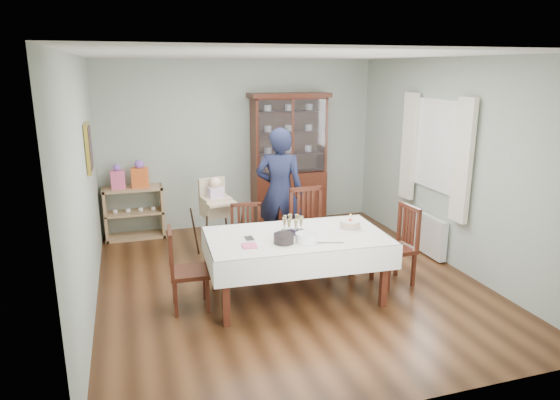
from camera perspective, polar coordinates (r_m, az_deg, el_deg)
name	(u,v)px	position (r m, az deg, el deg)	size (l,w,h in m)	color
floor	(288,281)	(6.27, 0.93, -9.23)	(5.00, 5.00, 0.00)	#593319
room_shell	(275,139)	(6.29, -0.53, 7.04)	(5.00, 5.00, 5.00)	#9EAA99
dining_table	(296,266)	(5.70, 1.87, -7.60)	(2.06, 1.25, 0.76)	#441F11
china_cabinet	(289,158)	(8.23, 1.00, 4.81)	(1.30, 0.48, 2.18)	#441F11
sideboard	(134,213)	(8.01, -16.31, -1.39)	(0.90, 0.38, 0.80)	tan
picture_frame	(88,148)	(6.31, -21.04, 5.58)	(0.04, 0.48, 0.58)	gold
window	(438,145)	(7.08, 17.62, 5.96)	(0.04, 1.02, 1.22)	white
curtain_left	(463,161)	(6.56, 20.17, 4.21)	(0.07, 0.30, 1.55)	silver
curtain_right	(409,146)	(7.57, 14.52, 5.96)	(0.07, 0.30, 1.55)	silver
radiator	(427,234)	(7.33, 16.47, -3.74)	(0.10, 0.80, 0.55)	white
chair_far_left	(247,254)	(6.38, -3.74, -6.23)	(0.46, 0.46, 0.90)	#441F11
chair_far_right	(310,245)	(6.57, 3.48, -5.17)	(0.48, 0.48, 1.05)	#441F11
chair_end_left	(189,285)	(5.60, -10.40, -9.53)	(0.43, 0.43, 0.92)	#441F11
chair_end_right	(394,261)	(6.28, 12.92, -6.77)	(0.47, 0.47, 0.97)	#441F11
woman	(280,192)	(6.87, -0.05, 0.87)	(0.66, 0.43, 1.80)	black
high_chair	(217,226)	(6.97, -7.26, -2.94)	(0.59, 0.59, 1.13)	black
champagne_tray	(293,228)	(5.59, 1.48, -3.26)	(0.33, 0.33, 0.20)	silver
birthday_cake	(350,225)	(5.81, 8.02, -2.84)	(0.26, 0.26, 0.18)	white
plate_stack_dark	(284,238)	(5.30, 0.43, -4.42)	(0.22, 0.22, 0.10)	black
plate_stack_white	(306,238)	(5.34, 3.00, -4.31)	(0.23, 0.23, 0.10)	white
napkin_stack	(250,246)	(5.22, -3.50, -5.23)	(0.15, 0.15, 0.02)	#E35381
cutlery	(246,239)	(5.44, -3.91, -4.43)	(0.11, 0.16, 0.01)	silver
cake_knife	(330,243)	(5.34, 5.78, -4.88)	(0.28, 0.03, 0.01)	silver
gift_bag_pink	(118,178)	(7.86, -18.06, 2.43)	(0.21, 0.14, 0.38)	#E35381
gift_bag_orange	(140,175)	(7.86, -15.73, 2.76)	(0.26, 0.21, 0.42)	orange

